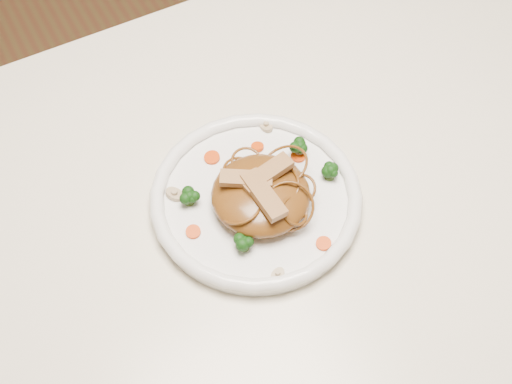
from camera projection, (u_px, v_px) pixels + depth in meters
name	position (u px, v px, depth m)	size (l,w,h in m)	color
ground	(266.00, 366.00, 1.59)	(4.00, 4.00, 0.00)	brown
table	(271.00, 216.00, 1.05)	(1.20, 0.80, 0.75)	beige
plate	(256.00, 201.00, 0.94)	(0.29, 0.29, 0.02)	white
noodle_mound	(261.00, 195.00, 0.91)	(0.13, 0.13, 0.04)	brown
chicken_a	(267.00, 174.00, 0.89)	(0.07, 0.02, 0.01)	#9D794A
chicken_b	(246.00, 179.00, 0.89)	(0.07, 0.02, 0.01)	#9D794A
chicken_c	(264.00, 195.00, 0.88)	(0.08, 0.03, 0.01)	#9D794A
broccoli_0	(298.00, 147.00, 0.96)	(0.03, 0.03, 0.03)	#13430E
broccoli_1	(189.00, 196.00, 0.92)	(0.03, 0.03, 0.03)	#13430E
broccoli_2	(244.00, 241.00, 0.87)	(0.03, 0.03, 0.03)	#13430E
broccoli_3	(330.00, 172.00, 0.94)	(0.02, 0.02, 0.03)	#13430E
carrot_0	(257.00, 147.00, 0.98)	(0.02, 0.02, 0.01)	red
carrot_1	(193.00, 232.00, 0.90)	(0.02, 0.02, 0.01)	red
carrot_2	(298.00, 156.00, 0.97)	(0.02, 0.02, 0.01)	red
carrot_3	(212.00, 158.00, 0.97)	(0.02, 0.02, 0.01)	red
carrot_4	(324.00, 244.00, 0.89)	(0.02, 0.02, 0.01)	red
mushroom_0	(278.00, 275.00, 0.86)	(0.02, 0.02, 0.01)	beige
mushroom_1	(298.00, 149.00, 0.98)	(0.03, 0.03, 0.01)	beige
mushroom_2	(175.00, 194.00, 0.93)	(0.03, 0.03, 0.01)	beige
mushroom_3	(266.00, 126.00, 1.00)	(0.02, 0.02, 0.01)	beige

